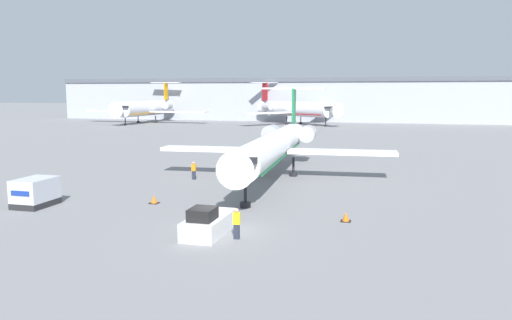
{
  "coord_description": "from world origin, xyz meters",
  "views": [
    {
      "loc": [
        9.74,
        -27.09,
        8.37
      ],
      "look_at": [
        0.0,
        9.42,
        3.2
      ],
      "focal_mm": 35.0,
      "sensor_mm": 36.0,
      "label": 1
    }
  ],
  "objects_px": {
    "airplane_parked_far_left": "(296,109)",
    "airplane_parked_far_right": "(145,108)",
    "luggage_cart": "(35,192)",
    "pushback_tug": "(209,223)",
    "traffic_cone_right": "(346,217)",
    "worker_by_wing": "(194,170)",
    "airplane_main": "(276,144)",
    "traffic_cone_left": "(154,200)",
    "worker_near_tug": "(237,223)"
  },
  "relations": [
    {
      "from": "airplane_parked_far_right",
      "to": "airplane_main",
      "type": "bearing_deg",
      "value": -54.76
    },
    {
      "from": "pushback_tug",
      "to": "worker_by_wing",
      "type": "bearing_deg",
      "value": 114.65
    },
    {
      "from": "airplane_parked_far_left",
      "to": "pushback_tug",
      "type": "bearing_deg",
      "value": -82.51
    },
    {
      "from": "worker_near_tug",
      "to": "traffic_cone_right",
      "type": "xyz_separation_m",
      "value": [
        5.72,
        5.57,
        -0.66
      ]
    },
    {
      "from": "pushback_tug",
      "to": "airplane_parked_far_right",
      "type": "distance_m",
      "value": 110.23
    },
    {
      "from": "worker_by_wing",
      "to": "traffic_cone_left",
      "type": "xyz_separation_m",
      "value": [
        0.99,
        -10.45,
        -0.62
      ]
    },
    {
      "from": "pushback_tug",
      "to": "airplane_parked_far_left",
      "type": "height_order",
      "value": "airplane_parked_far_left"
    },
    {
      "from": "airplane_main",
      "to": "traffic_cone_right",
      "type": "relative_size",
      "value": 48.6
    },
    {
      "from": "traffic_cone_left",
      "to": "traffic_cone_right",
      "type": "distance_m",
      "value": 14.57
    },
    {
      "from": "worker_near_tug",
      "to": "worker_by_wing",
      "type": "distance_m",
      "value": 20.16
    },
    {
      "from": "pushback_tug",
      "to": "airplane_parked_far_right",
      "type": "bearing_deg",
      "value": 119.28
    },
    {
      "from": "airplane_main",
      "to": "worker_by_wing",
      "type": "height_order",
      "value": "airplane_main"
    },
    {
      "from": "airplane_main",
      "to": "traffic_cone_right",
      "type": "distance_m",
      "value": 17.96
    },
    {
      "from": "traffic_cone_left",
      "to": "worker_near_tug",
      "type": "bearing_deg",
      "value": -39.39
    },
    {
      "from": "luggage_cart",
      "to": "worker_by_wing",
      "type": "distance_m",
      "value": 15.26
    },
    {
      "from": "airplane_parked_far_left",
      "to": "airplane_parked_far_right",
      "type": "xyz_separation_m",
      "value": [
        -40.59,
        -5.05,
        -0.01
      ]
    },
    {
      "from": "worker_by_wing",
      "to": "traffic_cone_right",
      "type": "xyz_separation_m",
      "value": [
        15.47,
        -12.07,
        -0.62
      ]
    },
    {
      "from": "worker_by_wing",
      "to": "traffic_cone_left",
      "type": "height_order",
      "value": "worker_by_wing"
    },
    {
      "from": "worker_by_wing",
      "to": "airplane_main",
      "type": "bearing_deg",
      "value": 26.54
    },
    {
      "from": "traffic_cone_right",
      "to": "worker_by_wing",
      "type": "bearing_deg",
      "value": 142.04
    },
    {
      "from": "traffic_cone_left",
      "to": "airplane_parked_far_left",
      "type": "distance_m",
      "value": 94.85
    },
    {
      "from": "pushback_tug",
      "to": "worker_near_tug",
      "type": "bearing_deg",
      "value": -17.1
    },
    {
      "from": "airplane_parked_far_left",
      "to": "luggage_cart",
      "type": "bearing_deg",
      "value": -90.89
    },
    {
      "from": "luggage_cart",
      "to": "worker_by_wing",
      "type": "bearing_deg",
      "value": 62.76
    },
    {
      "from": "pushback_tug",
      "to": "luggage_cart",
      "type": "height_order",
      "value": "luggage_cart"
    },
    {
      "from": "worker_near_tug",
      "to": "traffic_cone_right",
      "type": "bearing_deg",
      "value": 44.25
    },
    {
      "from": "luggage_cart",
      "to": "traffic_cone_left",
      "type": "relative_size",
      "value": 4.53
    },
    {
      "from": "luggage_cart",
      "to": "traffic_cone_left",
      "type": "distance_m",
      "value": 8.6
    },
    {
      "from": "airplane_parked_far_right",
      "to": "traffic_cone_left",
      "type": "bearing_deg",
      "value": -62.27
    },
    {
      "from": "luggage_cart",
      "to": "airplane_parked_far_right",
      "type": "relative_size",
      "value": 0.09
    },
    {
      "from": "airplane_main",
      "to": "traffic_cone_right",
      "type": "height_order",
      "value": "airplane_main"
    },
    {
      "from": "worker_near_tug",
      "to": "airplane_parked_far_left",
      "type": "bearing_deg",
      "value": 98.51
    },
    {
      "from": "pushback_tug",
      "to": "luggage_cart",
      "type": "distance_m",
      "value": 15.22
    },
    {
      "from": "worker_by_wing",
      "to": "airplane_parked_far_right",
      "type": "xyz_separation_m",
      "value": [
        -46.06,
        79.06,
        3.07
      ]
    },
    {
      "from": "airplane_parked_far_left",
      "to": "worker_by_wing",
      "type": "bearing_deg",
      "value": -86.28
    },
    {
      "from": "worker_near_tug",
      "to": "airplane_parked_far_left",
      "type": "relative_size",
      "value": 0.06
    },
    {
      "from": "luggage_cart",
      "to": "airplane_parked_far_right",
      "type": "height_order",
      "value": "airplane_parked_far_right"
    },
    {
      "from": "traffic_cone_right",
      "to": "luggage_cart",
      "type": "bearing_deg",
      "value": -176.19
    },
    {
      "from": "airplane_main",
      "to": "traffic_cone_left",
      "type": "xyz_separation_m",
      "value": [
        -6.24,
        -14.06,
        -2.93
      ]
    },
    {
      "from": "airplane_main",
      "to": "worker_by_wing",
      "type": "bearing_deg",
      "value": -153.46
    },
    {
      "from": "worker_near_tug",
      "to": "traffic_cone_left",
      "type": "bearing_deg",
      "value": 140.61
    },
    {
      "from": "worker_by_wing",
      "to": "airplane_parked_far_left",
      "type": "relative_size",
      "value": 0.06
    },
    {
      "from": "traffic_cone_left",
      "to": "luggage_cart",
      "type": "bearing_deg",
      "value": -158.63
    },
    {
      "from": "pushback_tug",
      "to": "traffic_cone_left",
      "type": "bearing_deg",
      "value": 135.99
    },
    {
      "from": "traffic_cone_right",
      "to": "airplane_parked_far_left",
      "type": "bearing_deg",
      "value": 102.29
    },
    {
      "from": "worker_near_tug",
      "to": "airplane_parked_far_right",
      "type": "xyz_separation_m",
      "value": [
        -55.82,
        96.7,
        3.04
      ]
    },
    {
      "from": "airplane_main",
      "to": "worker_by_wing",
      "type": "distance_m",
      "value": 8.41
    },
    {
      "from": "airplane_parked_far_left",
      "to": "airplane_main",
      "type": "bearing_deg",
      "value": -81.03
    },
    {
      "from": "traffic_cone_left",
      "to": "airplane_main",
      "type": "bearing_deg",
      "value": 66.05
    },
    {
      "from": "pushback_tug",
      "to": "airplane_parked_far_left",
      "type": "xyz_separation_m",
      "value": [
        -13.3,
        101.15,
        3.34
      ]
    }
  ]
}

